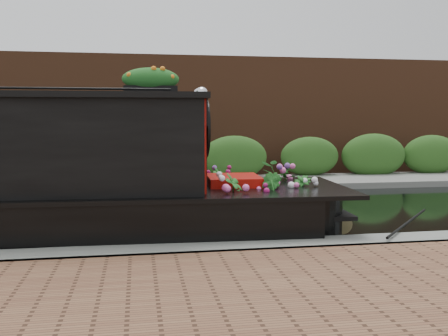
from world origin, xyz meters
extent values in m
plane|color=black|center=(0.00, 0.00, 0.00)|extent=(80.00, 80.00, 0.00)
cube|color=slate|center=(0.00, -3.30, 0.00)|extent=(40.00, 0.60, 0.50)
cube|color=slate|center=(0.00, 4.20, 0.00)|extent=(40.00, 2.40, 0.34)
cube|color=#2B571D|center=(0.00, 5.10, 0.00)|extent=(40.00, 1.10, 2.80)
cube|color=brown|center=(0.00, 7.20, 0.00)|extent=(40.00, 1.00, 8.00)
cube|color=#AF0E07|center=(0.27, -1.78, 1.51)|extent=(0.15, 1.86, 1.43)
cube|color=black|center=(-1.14, -2.73, 1.59)|extent=(0.96, 0.08, 0.58)
cube|color=#AF0E07|center=(0.83, -1.78, 0.74)|extent=(0.89, 0.99, 0.53)
sphere|color=white|center=(0.28, -1.93, 2.35)|extent=(0.19, 0.19, 0.19)
sphere|color=white|center=(0.28, -1.63, 2.35)|extent=(0.19, 0.19, 0.19)
cube|color=black|center=(-0.50, -1.78, 2.39)|extent=(0.84, 0.28, 0.14)
ellipsoid|color=orange|center=(-0.50, -1.78, 2.59)|extent=(0.91, 0.26, 0.25)
imported|color=#246423|center=(0.68, -2.53, 0.81)|extent=(0.40, 0.42, 0.66)
imported|color=#246423|center=(1.28, -2.45, 0.80)|extent=(0.40, 0.44, 0.65)
imported|color=#246423|center=(1.79, -1.21, 0.83)|extent=(0.76, 0.70, 0.70)
imported|color=#246423|center=(1.90, -2.08, 0.75)|extent=(0.43, 0.43, 0.55)
imported|color=#246423|center=(0.70, -1.14, 0.79)|extent=(0.38, 0.39, 0.62)
cylinder|color=olive|center=(2.68, -1.78, 0.16)|extent=(0.33, 0.39, 0.33)
camera|label=1|loc=(-0.72, -9.77, 1.97)|focal=40.00mm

